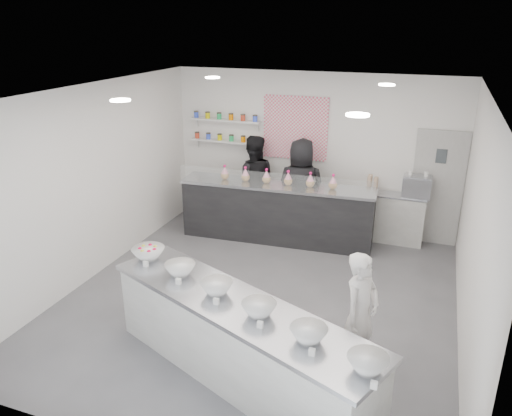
{
  "coord_description": "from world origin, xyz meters",
  "views": [
    {
      "loc": [
        2.16,
        -6.05,
        3.88
      ],
      "look_at": [
        -0.2,
        0.4,
        1.27
      ],
      "focal_mm": 35.0,
      "sensor_mm": 36.0,
      "label": 1
    }
  ],
  "objects_px": {
    "espresso_machine": "(417,187)",
    "staff_left": "(253,182)",
    "back_bar": "(277,212)",
    "staff_right": "(301,189)",
    "woman_prep": "(360,314)",
    "espresso_ledge": "(390,218)",
    "prep_counter": "(238,341)"
  },
  "relations": [
    {
      "from": "back_bar",
      "to": "staff_right",
      "type": "xyz_separation_m",
      "value": [
        0.35,
        0.36,
        0.39
      ]
    },
    {
      "from": "espresso_ledge",
      "to": "prep_counter",
      "type": "bearing_deg",
      "value": -105.04
    },
    {
      "from": "prep_counter",
      "to": "espresso_ledge",
      "type": "distance_m",
      "value": 4.64
    },
    {
      "from": "prep_counter",
      "to": "back_bar",
      "type": "distance_m",
      "value": 3.87
    },
    {
      "from": "staff_right",
      "to": "espresso_ledge",
      "type": "bearing_deg",
      "value": -178.75
    },
    {
      "from": "espresso_ledge",
      "to": "espresso_machine",
      "type": "distance_m",
      "value": 0.76
    },
    {
      "from": "staff_right",
      "to": "back_bar",
      "type": "bearing_deg",
      "value": 35.48
    },
    {
      "from": "back_bar",
      "to": "staff_right",
      "type": "bearing_deg",
      "value": 42.3
    },
    {
      "from": "espresso_machine",
      "to": "woman_prep",
      "type": "relative_size",
      "value": 0.33
    },
    {
      "from": "prep_counter",
      "to": "back_bar",
      "type": "relative_size",
      "value": 1.0
    },
    {
      "from": "espresso_ledge",
      "to": "espresso_machine",
      "type": "bearing_deg",
      "value": 0.0
    },
    {
      "from": "staff_right",
      "to": "espresso_machine",
      "type": "bearing_deg",
      "value": 178.97
    },
    {
      "from": "woman_prep",
      "to": "staff_right",
      "type": "bearing_deg",
      "value": 49.35
    },
    {
      "from": "prep_counter",
      "to": "woman_prep",
      "type": "distance_m",
      "value": 1.42
    },
    {
      "from": "espresso_machine",
      "to": "staff_left",
      "type": "height_order",
      "value": "staff_left"
    },
    {
      "from": "back_bar",
      "to": "staff_left",
      "type": "height_order",
      "value": "staff_left"
    },
    {
      "from": "espresso_ledge",
      "to": "staff_left",
      "type": "height_order",
      "value": "staff_left"
    },
    {
      "from": "staff_left",
      "to": "espresso_machine",
      "type": "bearing_deg",
      "value": 163.92
    },
    {
      "from": "back_bar",
      "to": "staff_right",
      "type": "distance_m",
      "value": 0.63
    },
    {
      "from": "staff_left",
      "to": "staff_right",
      "type": "xyz_separation_m",
      "value": [
        1.0,
        -0.15,
        0.02
      ]
    },
    {
      "from": "espresso_machine",
      "to": "espresso_ledge",
      "type": "bearing_deg",
      "value": 180.0
    },
    {
      "from": "back_bar",
      "to": "espresso_ledge",
      "type": "xyz_separation_m",
      "value": [
        1.96,
        0.68,
        -0.09
      ]
    },
    {
      "from": "staff_left",
      "to": "staff_right",
      "type": "relative_size",
      "value": 0.98
    },
    {
      "from": "prep_counter",
      "to": "staff_left",
      "type": "relative_size",
      "value": 1.93
    },
    {
      "from": "espresso_ledge",
      "to": "back_bar",
      "type": "bearing_deg",
      "value": -160.8
    },
    {
      "from": "back_bar",
      "to": "staff_left",
      "type": "relative_size",
      "value": 1.93
    },
    {
      "from": "prep_counter",
      "to": "espresso_machine",
      "type": "relative_size",
      "value": 7.24
    },
    {
      "from": "espresso_machine",
      "to": "staff_right",
      "type": "xyz_separation_m",
      "value": [
        -2.03,
        -0.33,
        -0.17
      ]
    },
    {
      "from": "espresso_ledge",
      "to": "staff_right",
      "type": "relative_size",
      "value": 0.66
    },
    {
      "from": "woman_prep",
      "to": "staff_left",
      "type": "relative_size",
      "value": 0.82
    },
    {
      "from": "prep_counter",
      "to": "back_bar",
      "type": "xyz_separation_m",
      "value": [
        -0.76,
        3.79,
        0.07
      ]
    },
    {
      "from": "staff_left",
      "to": "espresso_ledge",
      "type": "bearing_deg",
      "value": 164.45
    }
  ]
}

